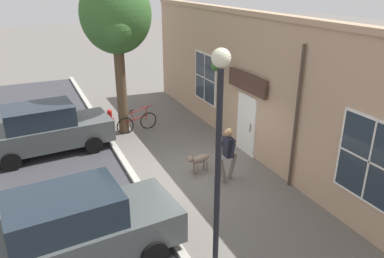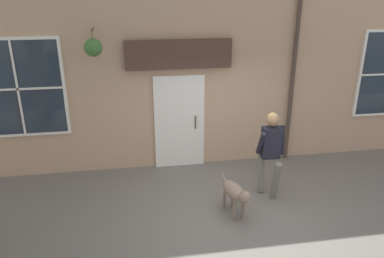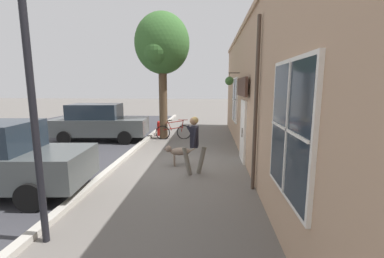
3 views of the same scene
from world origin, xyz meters
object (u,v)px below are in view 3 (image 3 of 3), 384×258
(leaning_bicycle, at_px, (173,131))
(street_lamp, at_px, (27,49))
(parked_car_nearest_curb, at_px, (99,122))
(dog_on_leash, at_px, (178,151))
(fire_hydrant, at_px, (159,128))
(street_tree_by_curb, at_px, (162,46))
(pedestrian_walking, at_px, (194,140))

(leaning_bicycle, relative_size, street_lamp, 0.36)
(leaning_bicycle, height_order, parked_car_nearest_curb, parked_car_nearest_curb)
(dog_on_leash, relative_size, fire_hydrant, 1.38)
(street_tree_by_curb, xyz_separation_m, street_lamp, (0.43, 8.58, -1.33))
(dog_on_leash, distance_m, parked_car_nearest_curb, 5.55)
(dog_on_leash, bearing_deg, street_tree_by_curb, -73.33)
(pedestrian_walking, relative_size, street_tree_by_curb, 0.29)
(street_lamp, relative_size, fire_hydrant, 6.16)
(leaning_bicycle, distance_m, fire_hydrant, 1.26)
(parked_car_nearest_curb, relative_size, fire_hydrant, 5.75)
(street_tree_by_curb, distance_m, leaning_bicycle, 4.09)
(dog_on_leash, relative_size, parked_car_nearest_curb, 0.24)
(fire_hydrant, bearing_deg, pedestrian_walking, 110.64)
(dog_on_leash, relative_size, street_lamp, 0.22)
(pedestrian_walking, distance_m, street_tree_by_curb, 6.38)
(dog_on_leash, xyz_separation_m, street_tree_by_curb, (1.28, -4.26, 3.97))
(parked_car_nearest_curb, xyz_separation_m, street_lamp, (-2.50, 7.92, 2.23))
(street_tree_by_curb, height_order, leaning_bicycle, street_tree_by_curb)
(dog_on_leash, distance_m, street_lamp, 5.35)
(pedestrian_walking, xyz_separation_m, fire_hydrant, (2.22, -5.88, -0.64))
(pedestrian_walking, distance_m, dog_on_leash, 1.14)
(street_lamp, bearing_deg, fire_hydrant, -90.35)
(parked_car_nearest_curb, bearing_deg, dog_on_leash, 139.47)
(parked_car_nearest_curb, distance_m, fire_hydrant, 2.99)
(parked_car_nearest_curb, bearing_deg, fire_hydrant, -149.94)
(parked_car_nearest_curb, relative_size, street_lamp, 0.93)
(pedestrian_walking, relative_size, street_lamp, 0.36)
(fire_hydrant, bearing_deg, street_lamp, 89.65)
(pedestrian_walking, xyz_separation_m, street_lamp, (2.27, 3.51, 2.08))
(pedestrian_walking, distance_m, fire_hydrant, 6.32)
(pedestrian_walking, bearing_deg, leaning_bicycle, -75.16)
(street_tree_by_curb, height_order, street_lamp, street_tree_by_curb)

